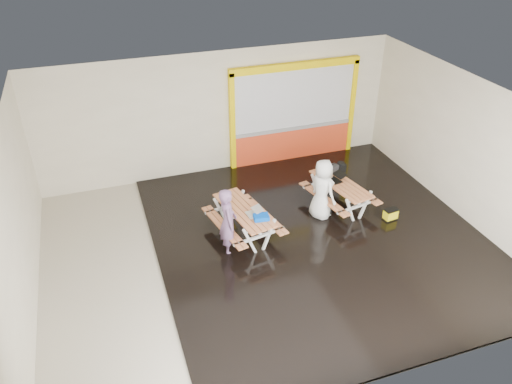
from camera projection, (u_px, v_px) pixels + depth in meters
name	position (u px, v px, depth m)	size (l,w,h in m)	color
room	(270.00, 183.00, 10.68)	(10.02, 8.02, 3.52)	beige
deck	(318.00, 237.00, 11.92)	(7.50, 7.98, 0.05)	black
kiosk	(294.00, 115.00, 14.62)	(3.88, 0.16, 3.00)	#E2421E
picnic_table_left	(244.00, 216.00, 11.69)	(1.64, 2.12, 0.76)	#D58555
picnic_table_right	(340.00, 189.00, 12.75)	(1.60, 2.06, 0.74)	#D58555
person_left	(228.00, 221.00, 11.10)	(0.60, 0.39, 1.64)	slate
person_right	(322.00, 190.00, 12.31)	(0.78, 0.51, 1.59)	white
laptop_left	(254.00, 213.00, 11.39)	(0.38, 0.35, 0.15)	silver
laptop_right	(337.00, 178.00, 12.75)	(0.47, 0.44, 0.17)	black
blue_pouch	(261.00, 217.00, 11.23)	(0.34, 0.24, 0.10)	#0042BF
toolbox	(332.00, 169.00, 13.13)	(0.40, 0.29, 0.21)	black
backpack	(340.00, 171.00, 13.36)	(0.34, 0.30, 0.49)	black
dark_case	(322.00, 210.00, 12.74)	(0.40, 0.30, 0.15)	black
fluke_bag	(390.00, 214.00, 12.43)	(0.37, 0.27, 0.29)	black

